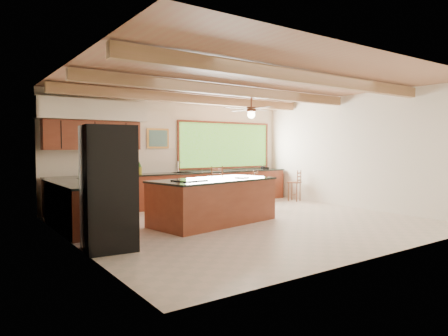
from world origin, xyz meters
TOP-DOWN VIEW (x-y plane):
  - ground at (0.00, 0.00)m, footprint 7.20×7.20m
  - room_shell at (-0.17, 0.65)m, footprint 7.27×6.54m
  - counter_run at (-0.82, 2.52)m, footprint 7.12×3.10m
  - island at (-0.65, 0.34)m, footprint 2.88×1.72m
  - refrigerator at (-3.22, -0.57)m, footprint 0.83×0.81m
  - bar_stool_a at (0.78, 2.39)m, footprint 0.46×0.46m
  - bar_stool_b at (1.30, 1.55)m, footprint 0.44×0.44m
  - bar_stool_c at (3.24, 1.79)m, footprint 0.44×0.44m
  - bar_stool_d at (2.08, 2.40)m, footprint 0.44×0.45m

SIDE VIEW (x-z plane):
  - ground at x=0.00m, z-range 0.00..0.00m
  - counter_run at x=-0.82m, z-range -0.16..1.09m
  - island at x=-0.65m, z-range -0.01..0.95m
  - bar_stool_c at x=3.24m, z-range 0.09..1.02m
  - bar_stool_d at x=2.08m, z-range 0.09..1.03m
  - bar_stool_b at x=1.30m, z-range 0.09..1.05m
  - bar_stool_a at x=0.78m, z-range 0.10..1.20m
  - refrigerator at x=-3.22m, z-range 0.00..1.95m
  - room_shell at x=-0.17m, z-range 0.70..3.72m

